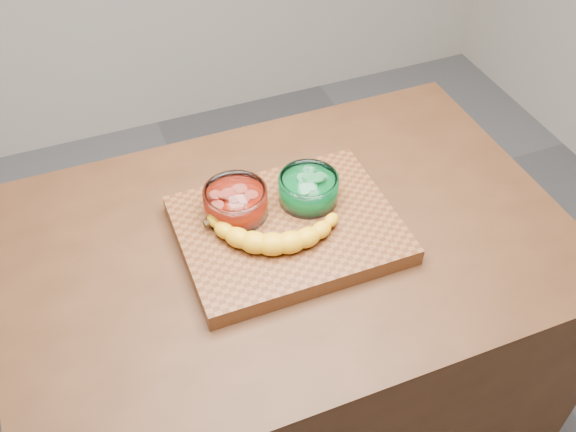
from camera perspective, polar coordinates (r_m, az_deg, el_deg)
name	(u,v)px	position (r m, az deg, el deg)	size (l,w,h in m)	color
counter	(288,354)	(1.72, 0.00, -12.17)	(1.20, 0.80, 0.90)	#482815
cutting_board	(288,229)	(1.35, 0.00, -1.21)	(0.45, 0.35, 0.04)	brown
bowl_red	(236,202)	(1.34, -4.67, 1.24)	(0.13, 0.13, 0.06)	white
bowl_green	(308,189)	(1.37, 1.83, 2.44)	(0.13, 0.13, 0.06)	white
banana	(275,225)	(1.30, -1.15, -0.77)	(0.29, 0.18, 0.04)	#ECA715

